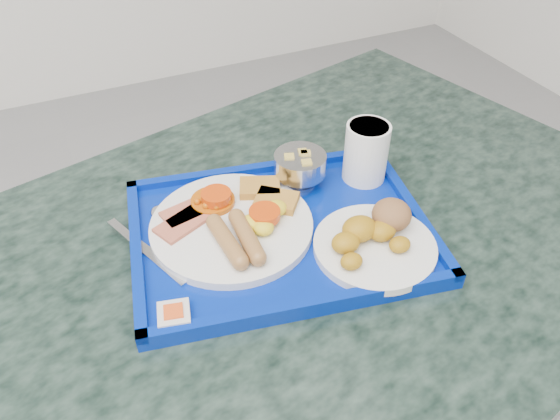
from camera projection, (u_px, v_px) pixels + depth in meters
name	position (u px, v px, depth m)	size (l,w,h in m)	color
table	(293.00, 321.00, 0.97)	(1.39, 1.10, 0.77)	slate
tray	(280.00, 232.00, 0.85)	(0.50, 0.41, 0.03)	#032093
main_plate	(236.00, 222.00, 0.84)	(0.25, 0.25, 0.04)	silver
bread_plate	(375.00, 237.00, 0.80)	(0.18, 0.18, 0.06)	silver
fruit_bowl	(300.00, 165.00, 0.91)	(0.09, 0.09, 0.06)	silver
juice_cup	(366.00, 151.00, 0.91)	(0.07, 0.07, 0.10)	white
spoon	(157.00, 223.00, 0.85)	(0.09, 0.16, 0.01)	silver
knife	(146.00, 251.00, 0.80)	(0.01, 0.19, 0.00)	silver
jam_packet	(174.00, 315.00, 0.71)	(0.05, 0.05, 0.02)	silver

